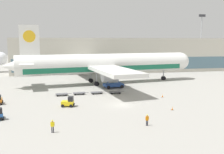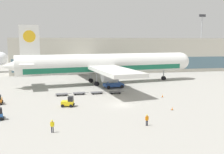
{
  "view_description": "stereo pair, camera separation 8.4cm",
  "coord_description": "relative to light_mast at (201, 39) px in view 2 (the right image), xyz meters",
  "views": [
    {
      "loc": [
        -11.27,
        -47.18,
        12.51
      ],
      "look_at": [
        0.56,
        11.88,
        4.0
      ],
      "focal_mm": 40.0,
      "sensor_mm": 36.0,
      "label": 1
    },
    {
      "loc": [
        -11.19,
        -47.2,
        12.51
      ],
      "look_at": [
        0.56,
        11.88,
        4.0
      ],
      "focal_mm": 40.0,
      "sensor_mm": 36.0,
      "label": 2
    }
  ],
  "objects": [
    {
      "name": "baggage_dolly_second",
      "position": [
        -53.94,
        -37.96,
        -13.38
      ],
      "size": [
        3.75,
        1.7,
        0.48
      ],
      "rotation": [
        0.0,
        0.0,
        0.07
      ],
      "color": "#56565B",
      "rests_on": "ground_plane"
    },
    {
      "name": "baggage_dolly_trail",
      "position": [
        -45.24,
        -38.57,
        -13.38
      ],
      "size": [
        3.75,
        1.7,
        0.48
      ],
      "rotation": [
        0.0,
        0.0,
        0.07
      ],
      "color": "#56565B",
      "rests_on": "ground_plane"
    },
    {
      "name": "traffic_cone_near",
      "position": [
        -35.47,
        -44.5,
        -13.43
      ],
      "size": [
        0.4,
        0.4,
        0.69
      ],
      "color": "black",
      "rests_on": "ground_plane"
    },
    {
      "name": "ground_plane",
      "position": [
        -46.44,
        -49.64,
        -13.77
      ],
      "size": [
        400.0,
        400.0,
        0.0
      ],
      "primitive_type": "plane",
      "color": "#9E9B93"
    },
    {
      "name": "ground_crew_far",
      "position": [
        -59.27,
        -62.66,
        -12.67
      ],
      "size": [
        0.57,
        0.25,
        1.84
      ],
      "rotation": [
        0.0,
        0.0,
        6.21
      ],
      "color": "black",
      "rests_on": "ground_plane"
    },
    {
      "name": "scissor_lift_loader",
      "position": [
        -44.09,
        -30.73,
        -11.68
      ],
      "size": [
        5.59,
        4.04,
        5.49
      ],
      "rotation": [
        0.0,
        0.0,
        0.15
      ],
      "color": "#284C99",
      "rests_on": "ground_plane"
    },
    {
      "name": "baggage_dolly_third",
      "position": [
        -49.71,
        -37.98,
        -13.38
      ],
      "size": [
        3.75,
        1.7,
        0.48
      ],
      "rotation": [
        0.0,
        0.0,
        0.07
      ],
      "color": "#56565B",
      "rests_on": "ground_plane"
    },
    {
      "name": "ground_crew_near",
      "position": [
        -45.45,
        -62.44,
        -12.75
      ],
      "size": [
        0.56,
        0.28,
        1.74
      ],
      "rotation": [
        0.0,
        0.0,
        3.31
      ],
      "color": "black",
      "rests_on": "ground_plane"
    },
    {
      "name": "airplane_main",
      "position": [
        -45.36,
        -23.36,
        -7.93
      ],
      "size": [
        57.82,
        48.66,
        17.0
      ],
      "rotation": [
        0.0,
        0.0,
        0.15
      ],
      "color": "white",
      "rests_on": "ground_plane"
    },
    {
      "name": "traffic_cone_far",
      "position": [
        -37.95,
        -55.04,
        -13.45
      ],
      "size": [
        0.4,
        0.4,
        0.64
      ],
      "color": "black",
      "rests_on": "ground_plane"
    },
    {
      "name": "light_mast",
      "position": [
        0.0,
        0.0,
        0.0
      ],
      "size": [
        2.8,
        0.5,
        23.84
      ],
      "color": "#9EA0A5",
      "rests_on": "ground_plane"
    },
    {
      "name": "baggage_dolly_lead",
      "position": [
        -58.02,
        -38.45,
        -13.38
      ],
      "size": [
        3.75,
        1.7,
        0.48
      ],
      "rotation": [
        0.0,
        0.0,
        0.07
      ],
      "color": "#56565B",
      "rests_on": "ground_plane"
    },
    {
      "name": "terminal_building",
      "position": [
        -31.84,
        7.64,
        -6.78
      ],
      "size": [
        90.0,
        18.2,
        14.0
      ],
      "color": "#BCB7A8",
      "rests_on": "ground_plane"
    },
    {
      "name": "baggage_tug_foreground",
      "position": [
        -56.75,
        -48.79,
        -12.89
      ],
      "size": [
        2.7,
        2.11,
        2.0
      ],
      "rotation": [
        0.0,
        0.0,
        -0.24
      ],
      "color": "yellow",
      "rests_on": "ground_plane"
    }
  ]
}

